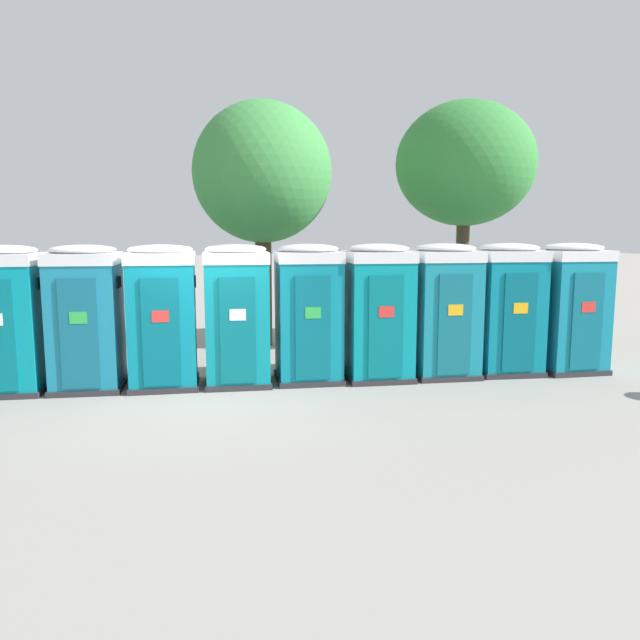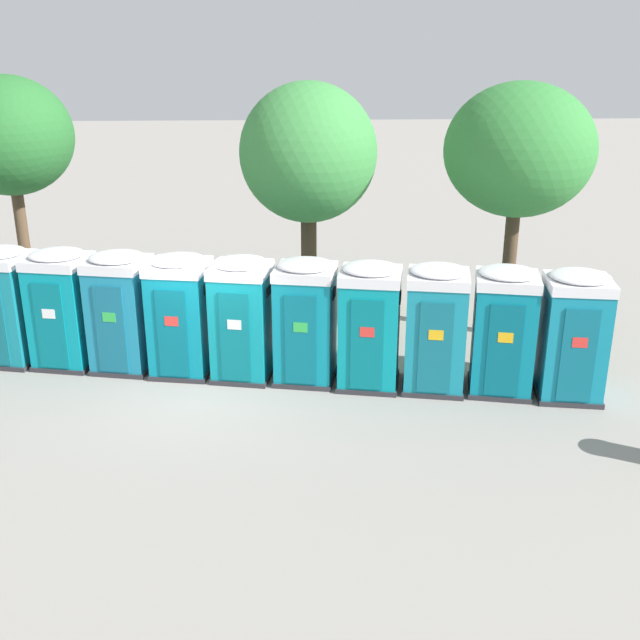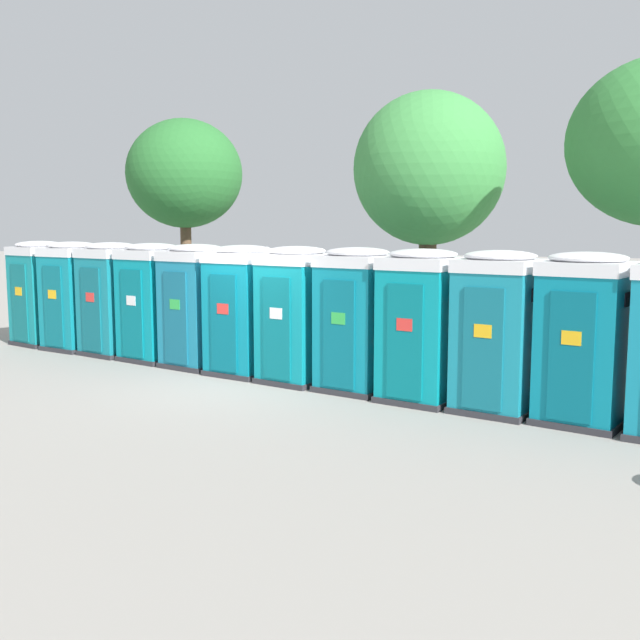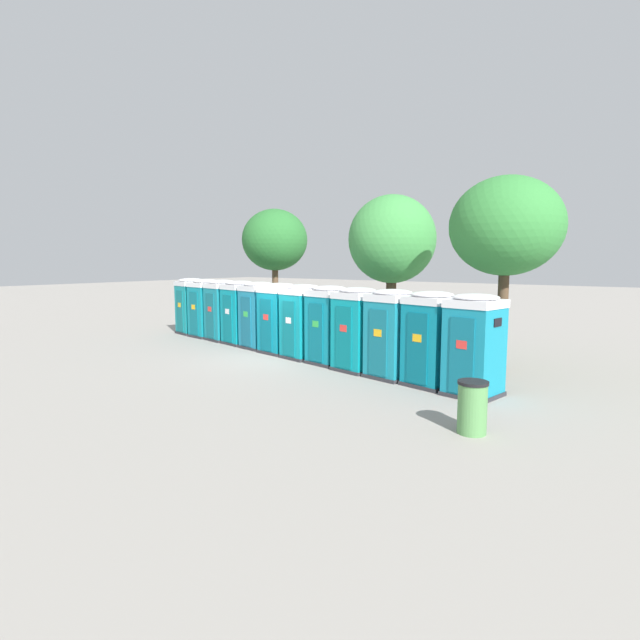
{
  "view_description": "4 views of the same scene",
  "coord_description": "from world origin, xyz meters",
  "px_view_note": "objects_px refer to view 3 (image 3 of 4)",
  "views": [
    {
      "loc": [
        -1.8,
        -10.52,
        2.79
      ],
      "look_at": [
        2.25,
        0.15,
        1.14
      ],
      "focal_mm": 35.0,
      "sensor_mm": 36.0,
      "label": 1
    },
    {
      "loc": [
        1.59,
        -13.98,
        6.45
      ],
      "look_at": [
        2.33,
        0.13,
        1.31
      ],
      "focal_mm": 42.0,
      "sensor_mm": 36.0,
      "label": 2
    },
    {
      "loc": [
        6.67,
        -12.02,
        2.92
      ],
      "look_at": [
        1.27,
        0.35,
        1.21
      ],
      "focal_mm": 42.0,
      "sensor_mm": 36.0,
      "label": 3
    },
    {
      "loc": [
        11.25,
        -12.86,
        3.34
      ],
      "look_at": [
        1.63,
        0.28,
        1.39
      ],
      "focal_mm": 28.0,
      "sensor_mm": 36.0,
      "label": 4
    }
  ],
  "objects_px": {
    "portapotty_2": "(112,298)",
    "portapotty_4": "(196,305)",
    "portapotty_8": "(422,325)",
    "portapotty_7": "(357,319)",
    "portapotty_5": "(243,309)",
    "portapotty_10": "(584,338)",
    "street_tree_1": "(184,175)",
    "portapotty_1": "(73,295)",
    "portapotty_3": "(153,301)",
    "portapotty_6": "(296,314)",
    "portapotty_9": "(498,331)",
    "street_tree_0": "(429,170)",
    "portapotty_0": "(41,292)"
  },
  "relations": [
    {
      "from": "portapotty_2",
      "to": "portapotty_4",
      "type": "height_order",
      "value": "same"
    },
    {
      "from": "portapotty_8",
      "to": "portapotty_7",
      "type": "bearing_deg",
      "value": 165.6
    },
    {
      "from": "portapotty_5",
      "to": "portapotty_10",
      "type": "height_order",
      "value": "same"
    },
    {
      "from": "portapotty_8",
      "to": "street_tree_1",
      "type": "xyz_separation_m",
      "value": [
        -8.64,
        6.1,
        3.04
      ]
    },
    {
      "from": "portapotty_1",
      "to": "portapotty_3",
      "type": "bearing_deg",
      "value": -9.66
    },
    {
      "from": "portapotty_4",
      "to": "portapotty_8",
      "type": "distance_m",
      "value": 5.23
    },
    {
      "from": "portapotty_6",
      "to": "portapotty_10",
      "type": "relative_size",
      "value": 1.0
    },
    {
      "from": "portapotty_4",
      "to": "portapotty_3",
      "type": "bearing_deg",
      "value": 167.83
    },
    {
      "from": "portapotty_2",
      "to": "street_tree_1",
      "type": "distance_m",
      "value": 5.5
    },
    {
      "from": "portapotty_5",
      "to": "portapotty_8",
      "type": "height_order",
      "value": "same"
    },
    {
      "from": "portapotty_2",
      "to": "portapotty_8",
      "type": "relative_size",
      "value": 1.0
    },
    {
      "from": "portapotty_9",
      "to": "portapotty_10",
      "type": "relative_size",
      "value": 1.0
    },
    {
      "from": "portapotty_8",
      "to": "street_tree_0",
      "type": "height_order",
      "value": "street_tree_0"
    },
    {
      "from": "portapotty_2",
      "to": "street_tree_0",
      "type": "distance_m",
      "value": 7.61
    },
    {
      "from": "portapotty_6",
      "to": "street_tree_0",
      "type": "bearing_deg",
      "value": 67.09
    },
    {
      "from": "portapotty_7",
      "to": "portapotty_3",
      "type": "bearing_deg",
      "value": 168.27
    },
    {
      "from": "portapotty_0",
      "to": "portapotty_5",
      "type": "xyz_separation_m",
      "value": [
        6.4,
        -1.3,
        -0.0
      ]
    },
    {
      "from": "portapotty_5",
      "to": "portapotty_9",
      "type": "relative_size",
      "value": 1.0
    },
    {
      "from": "portapotty_5",
      "to": "portapotty_2",
      "type": "bearing_deg",
      "value": 168.06
    },
    {
      "from": "portapotty_7",
      "to": "portapotty_6",
      "type": "bearing_deg",
      "value": 170.39
    },
    {
      "from": "portapotty_4",
      "to": "portapotty_6",
      "type": "height_order",
      "value": "same"
    },
    {
      "from": "portapotty_1",
      "to": "portapotty_7",
      "type": "bearing_deg",
      "value": -11.03
    },
    {
      "from": "portapotty_5",
      "to": "portapotty_6",
      "type": "xyz_separation_m",
      "value": [
        1.28,
        -0.27,
        0.0
      ]
    },
    {
      "from": "portapotty_1",
      "to": "portapotty_5",
      "type": "xyz_separation_m",
      "value": [
        5.13,
        -1.01,
        -0.0
      ]
    },
    {
      "from": "portapotty_0",
      "to": "street_tree_0",
      "type": "distance_m",
      "value": 9.81
    },
    {
      "from": "portapotty_2",
      "to": "portapotty_6",
      "type": "height_order",
      "value": "same"
    },
    {
      "from": "portapotty_1",
      "to": "portapotty_3",
      "type": "xyz_separation_m",
      "value": [
        2.58,
        -0.44,
        -0.0
      ]
    },
    {
      "from": "portapotty_0",
      "to": "portapotty_1",
      "type": "distance_m",
      "value": 1.31
    },
    {
      "from": "street_tree_0",
      "to": "street_tree_1",
      "type": "bearing_deg",
      "value": 165.26
    },
    {
      "from": "portapotty_7",
      "to": "portapotty_8",
      "type": "bearing_deg",
      "value": -14.4
    },
    {
      "from": "portapotty_4",
      "to": "portapotty_10",
      "type": "distance_m",
      "value": 7.84
    },
    {
      "from": "portapotty_1",
      "to": "portapotty_9",
      "type": "xyz_separation_m",
      "value": [
        10.25,
        -2.05,
        -0.0
      ]
    },
    {
      "from": "street_tree_1",
      "to": "street_tree_0",
      "type": "bearing_deg",
      "value": -14.74
    },
    {
      "from": "portapotty_5",
      "to": "portapotty_8",
      "type": "distance_m",
      "value": 3.92
    },
    {
      "from": "portapotty_6",
      "to": "portapotty_1",
      "type": "bearing_deg",
      "value": 168.68
    },
    {
      "from": "portapotty_0",
      "to": "portapotty_10",
      "type": "bearing_deg",
      "value": -11.23
    },
    {
      "from": "street_tree_1",
      "to": "portapotty_8",
      "type": "bearing_deg",
      "value": -35.21
    },
    {
      "from": "portapotty_3",
      "to": "portapotty_9",
      "type": "xyz_separation_m",
      "value": [
        7.67,
        -1.61,
        0.0
      ]
    },
    {
      "from": "portapotty_0",
      "to": "portapotty_2",
      "type": "xyz_separation_m",
      "value": [
        2.57,
        -0.49,
        -0.0
      ]
    },
    {
      "from": "portapotty_2",
      "to": "portapotty_4",
      "type": "bearing_deg",
      "value": -11.28
    },
    {
      "from": "portapotty_9",
      "to": "portapotty_6",
      "type": "bearing_deg",
      "value": 168.72
    },
    {
      "from": "portapotty_3",
      "to": "street_tree_1",
      "type": "distance_m",
      "value": 6.05
    },
    {
      "from": "portapotty_8",
      "to": "street_tree_1",
      "type": "height_order",
      "value": "street_tree_1"
    },
    {
      "from": "portapotty_2",
      "to": "portapotty_1",
      "type": "bearing_deg",
      "value": 171.09
    },
    {
      "from": "portapotty_9",
      "to": "street_tree_0",
      "type": "distance_m",
      "value": 5.67
    },
    {
      "from": "portapotty_4",
      "to": "street_tree_0",
      "type": "bearing_deg",
      "value": 36.41
    },
    {
      "from": "portapotty_9",
      "to": "street_tree_1",
      "type": "relative_size",
      "value": 0.43
    },
    {
      "from": "portapotty_3",
      "to": "portapotty_7",
      "type": "distance_m",
      "value": 5.23
    },
    {
      "from": "portapotty_1",
      "to": "portapotty_5",
      "type": "bearing_deg",
      "value": -11.18
    },
    {
      "from": "portapotty_4",
      "to": "portapotty_10",
      "type": "bearing_deg",
      "value": -11.33
    }
  ]
}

